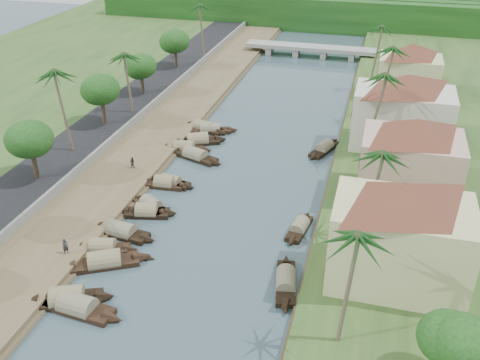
% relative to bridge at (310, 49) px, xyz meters
% --- Properties ---
extents(ground, '(220.00, 220.00, 0.00)m').
position_rel_bridge_xyz_m(ground, '(-0.00, -72.00, -1.72)').
color(ground, '#394E56').
rests_on(ground, ground).
extents(left_bank, '(10.00, 180.00, 0.80)m').
position_rel_bridge_xyz_m(left_bank, '(-16.00, -52.00, -1.32)').
color(left_bank, brown).
rests_on(left_bank, ground).
extents(right_bank, '(16.00, 180.00, 1.20)m').
position_rel_bridge_xyz_m(right_bank, '(19.00, -52.00, -1.12)').
color(right_bank, '#28481D').
rests_on(right_bank, ground).
extents(road, '(8.00, 180.00, 1.40)m').
position_rel_bridge_xyz_m(road, '(-24.50, -52.00, -1.02)').
color(road, black).
rests_on(road, ground).
extents(retaining_wall, '(0.40, 180.00, 1.10)m').
position_rel_bridge_xyz_m(retaining_wall, '(-20.20, -52.00, -0.37)').
color(retaining_wall, slate).
rests_on(retaining_wall, left_bank).
extents(treeline, '(120.00, 14.00, 8.00)m').
position_rel_bridge_xyz_m(treeline, '(-0.00, 28.00, 2.28)').
color(treeline, '#123C10').
rests_on(treeline, ground).
extents(bridge, '(28.00, 4.00, 2.40)m').
position_rel_bridge_xyz_m(bridge, '(0.00, 0.00, 0.00)').
color(bridge, gray).
rests_on(bridge, ground).
extents(building_near, '(14.85, 14.85, 10.20)m').
position_rel_bridge_xyz_m(building_near, '(18.99, -74.00, 4.66)').
color(building_near, beige).
rests_on(building_near, right_bank).
extents(building_mid, '(14.11, 14.11, 9.70)m').
position_rel_bridge_xyz_m(building_mid, '(19.99, -58.00, 4.41)').
color(building_mid, tan).
rests_on(building_mid, right_bank).
extents(building_far, '(15.59, 15.59, 10.20)m').
position_rel_bridge_xyz_m(building_far, '(18.99, -44.00, 4.66)').
color(building_far, beige).
rests_on(building_far, right_bank).
extents(building_distant, '(12.62, 12.62, 9.20)m').
position_rel_bridge_xyz_m(building_distant, '(19.99, -24.00, 4.16)').
color(building_distant, beige).
rests_on(building_distant, right_bank).
extents(sampan_0, '(9.60, 2.82, 2.45)m').
position_rel_bridge_xyz_m(sampan_0, '(-7.86, -84.32, -1.30)').
color(sampan_0, black).
rests_on(sampan_0, ground).
extents(sampan_1, '(8.75, 5.11, 2.53)m').
position_rel_bridge_xyz_m(sampan_1, '(-9.28, -83.63, -1.30)').
color(sampan_1, black).
rests_on(sampan_1, ground).
extents(sampan_2, '(9.15, 6.16, 2.44)m').
position_rel_bridge_xyz_m(sampan_2, '(-8.61, -77.84, -1.30)').
color(sampan_2, black).
rests_on(sampan_2, ground).
extents(sampan_3, '(8.77, 2.84, 2.30)m').
position_rel_bridge_xyz_m(sampan_3, '(-9.35, -72.63, -1.30)').
color(sampan_3, black).
rests_on(sampan_3, ground).
extents(sampan_4, '(7.60, 3.18, 2.13)m').
position_rel_bridge_xyz_m(sampan_4, '(-9.90, -75.75, -1.31)').
color(sampan_4, black).
rests_on(sampan_4, ground).
extents(sampan_5, '(7.32, 3.27, 2.27)m').
position_rel_bridge_xyz_m(sampan_5, '(-8.32, -68.25, -1.30)').
color(sampan_5, black).
rests_on(sampan_5, ground).
extents(sampan_6, '(6.73, 4.81, 2.08)m').
position_rel_bridge_xyz_m(sampan_6, '(-8.47, -66.81, -1.31)').
color(sampan_6, black).
rests_on(sampan_6, ground).
extents(sampan_7, '(7.13, 2.47, 1.91)m').
position_rel_bridge_xyz_m(sampan_7, '(-8.30, -60.97, -1.32)').
color(sampan_7, black).
rests_on(sampan_7, ground).
extents(sampan_8, '(7.07, 2.18, 2.17)m').
position_rel_bridge_xyz_m(sampan_8, '(-8.91, -61.59, -1.31)').
color(sampan_8, black).
rests_on(sampan_8, ground).
extents(sampan_9, '(9.31, 4.78, 2.32)m').
position_rel_bridge_xyz_m(sampan_9, '(-7.77, -53.17, -1.30)').
color(sampan_9, black).
rests_on(sampan_9, ground).
extents(sampan_10, '(8.32, 2.70, 2.25)m').
position_rel_bridge_xyz_m(sampan_10, '(-10.09, -51.35, -1.31)').
color(sampan_10, black).
rests_on(sampan_10, ground).
extents(sampan_11, '(8.83, 5.81, 2.52)m').
position_rel_bridge_xyz_m(sampan_11, '(-9.05, -48.57, -1.30)').
color(sampan_11, black).
rests_on(sampan_11, ground).
extents(sampan_12, '(8.82, 4.14, 2.10)m').
position_rel_bridge_xyz_m(sampan_12, '(-8.53, -44.27, -1.31)').
color(sampan_12, black).
rests_on(sampan_12, ground).
extents(sampan_13, '(8.67, 3.86, 2.31)m').
position_rel_bridge_xyz_m(sampan_13, '(-9.67, -43.87, -1.30)').
color(sampan_13, black).
rests_on(sampan_13, ground).
extents(sampan_14, '(3.17, 8.94, 2.14)m').
position_rel_bridge_xyz_m(sampan_14, '(9.35, -76.12, -1.31)').
color(sampan_14, black).
rests_on(sampan_14, ground).
extents(sampan_15, '(2.54, 7.32, 1.96)m').
position_rel_bridge_xyz_m(sampan_15, '(9.04, -66.79, -1.31)').
color(sampan_15, black).
rests_on(sampan_15, ground).
extents(sampan_16, '(4.47, 8.37, 2.07)m').
position_rel_bridge_xyz_m(sampan_16, '(9.07, -46.18, -1.31)').
color(sampan_16, black).
rests_on(sampan_16, ground).
extents(canoe_1, '(5.51, 1.09, 0.89)m').
position_rel_bridge_xyz_m(canoe_1, '(-6.88, -75.83, -1.62)').
color(canoe_1, black).
rests_on(canoe_1, ground).
extents(canoe_2, '(5.00, 1.32, 0.72)m').
position_rel_bridge_xyz_m(canoe_2, '(-10.62, -50.53, -1.62)').
color(canoe_2, black).
rests_on(canoe_2, ground).
extents(palm_0, '(3.20, 3.20, 11.90)m').
position_rel_bridge_xyz_m(palm_0, '(15.00, -82.93, 9.58)').
color(palm_0, brown).
rests_on(palm_0, ground).
extents(palm_1, '(3.20, 3.20, 11.25)m').
position_rel_bridge_xyz_m(palm_1, '(16.00, -67.71, 8.95)').
color(palm_1, brown).
rests_on(palm_1, ground).
extents(palm_2, '(3.20, 3.20, 13.15)m').
position_rel_bridge_xyz_m(palm_2, '(15.00, -49.50, 10.81)').
color(palm_2, brown).
rests_on(palm_2, ground).
extents(palm_3, '(3.20, 3.20, 12.43)m').
position_rel_bridge_xyz_m(palm_3, '(16.00, -33.90, 10.10)').
color(palm_3, brown).
rests_on(palm_3, ground).
extents(palm_5, '(3.20, 3.20, 12.57)m').
position_rel_bridge_xyz_m(palm_5, '(-24.00, -57.72, 10.43)').
color(palm_5, brown).
rests_on(palm_5, ground).
extents(palm_6, '(3.20, 3.20, 10.84)m').
position_rel_bridge_xyz_m(palm_6, '(-22.00, -42.87, 8.76)').
color(palm_6, brown).
rests_on(palm_6, ground).
extents(palm_7, '(3.20, 3.20, 12.01)m').
position_rel_bridge_xyz_m(palm_7, '(14.00, -18.70, 9.69)').
color(palm_7, brown).
rests_on(palm_7, ground).
extents(palm_8, '(3.20, 3.20, 12.24)m').
position_rel_bridge_xyz_m(palm_8, '(-20.50, -11.56, 10.11)').
color(palm_8, brown).
rests_on(palm_8, ground).
extents(tree_2, '(5.46, 5.46, 7.45)m').
position_rel_bridge_xyz_m(tree_2, '(-24.00, -65.79, 4.81)').
color(tree_2, '#4E3D2C').
rests_on(tree_2, ground).
extents(tree_3, '(5.38, 5.38, 7.56)m').
position_rel_bridge_xyz_m(tree_3, '(-24.00, -48.20, 4.95)').
color(tree_3, '#4E3D2C').
rests_on(tree_3, ground).
extents(tree_4, '(5.02, 5.02, 6.76)m').
position_rel_bridge_xyz_m(tree_4, '(-24.00, -34.29, 4.31)').
color(tree_4, '#4E3D2C').
rests_on(tree_4, ground).
extents(tree_5, '(5.37, 5.37, 7.14)m').
position_rel_bridge_xyz_m(tree_5, '(-24.00, -18.42, 4.54)').
color(tree_5, '#4E3D2C').
rests_on(tree_5, ground).
extents(tree_6, '(4.16, 4.16, 7.08)m').
position_rel_bridge_xyz_m(tree_6, '(24.00, -40.37, 4.73)').
color(tree_6, '#4E3D2C').
rests_on(tree_6, ground).
extents(tree_7, '(4.55, 4.55, 6.14)m').
position_rel_bridge_xyz_m(tree_7, '(23.00, -85.00, 3.67)').
color(tree_7, '#4E3D2C').
rests_on(tree_7, ground).
extents(person_near, '(0.69, 0.75, 1.72)m').
position_rel_bridge_xyz_m(person_near, '(-12.69, -77.98, -0.06)').
color(person_near, '#292A31').
rests_on(person_near, left_bank).
extents(person_far, '(0.74, 0.59, 1.46)m').
position_rel_bridge_xyz_m(person_far, '(-14.26, -59.24, -0.19)').
color(person_far, '#2C251F').
rests_on(person_far, left_bank).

